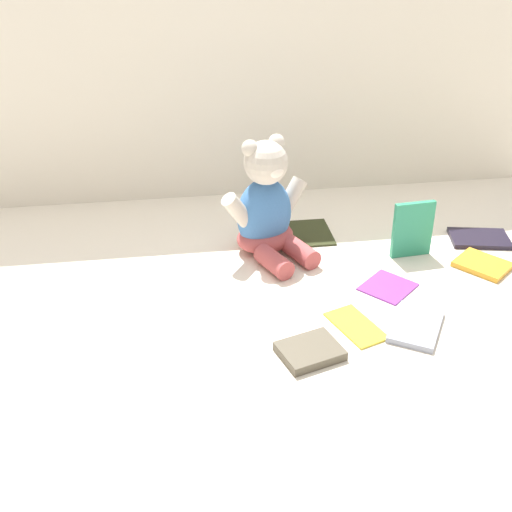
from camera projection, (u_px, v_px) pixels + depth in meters
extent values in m
plane|color=silver|center=(240.00, 273.00, 1.41)|extent=(3.20, 3.20, 0.00)
cube|color=silver|center=(218.00, 84.00, 1.63)|extent=(1.73, 0.03, 0.61)
ellipsoid|color=#3F72B2|center=(264.00, 214.00, 1.47)|extent=(0.16, 0.15, 0.18)
ellipsoid|color=#B24C4C|center=(265.00, 237.00, 1.49)|extent=(0.17, 0.16, 0.06)
sphere|color=beige|center=(266.00, 163.00, 1.40)|extent=(0.13, 0.13, 0.10)
ellipsoid|color=white|center=(275.00, 171.00, 1.38)|extent=(0.05, 0.04, 0.03)
sphere|color=beige|center=(250.00, 148.00, 1.37)|extent=(0.05, 0.05, 0.04)
sphere|color=beige|center=(276.00, 142.00, 1.41)|extent=(0.05, 0.05, 0.04)
cylinder|color=beige|center=(238.00, 211.00, 1.42)|extent=(0.09, 0.07, 0.09)
cylinder|color=beige|center=(291.00, 196.00, 1.48)|extent=(0.09, 0.07, 0.09)
cylinder|color=#B24C4C|center=(274.00, 261.00, 1.42)|extent=(0.08, 0.11, 0.05)
cylinder|color=#B24C4C|center=(300.00, 252.00, 1.45)|extent=(0.08, 0.11, 0.05)
cube|color=#272D15|center=(312.00, 232.00, 1.57)|extent=(0.10, 0.14, 0.01)
cube|color=#2A8D65|center=(413.00, 229.00, 1.45)|extent=(0.10, 0.02, 0.13)
cube|color=purple|center=(388.00, 286.00, 1.36)|extent=(0.14, 0.14, 0.01)
cube|color=orange|center=(483.00, 265.00, 1.43)|extent=(0.14, 0.14, 0.01)
cube|color=brown|center=(310.00, 351.00, 1.16)|extent=(0.13, 0.12, 0.02)
cube|color=#9197AA|center=(416.00, 326.00, 1.23)|extent=(0.15, 0.16, 0.01)
cube|color=black|center=(479.00, 238.00, 1.54)|extent=(0.15, 0.12, 0.01)
cube|color=gold|center=(356.00, 325.00, 1.24)|extent=(0.11, 0.14, 0.01)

